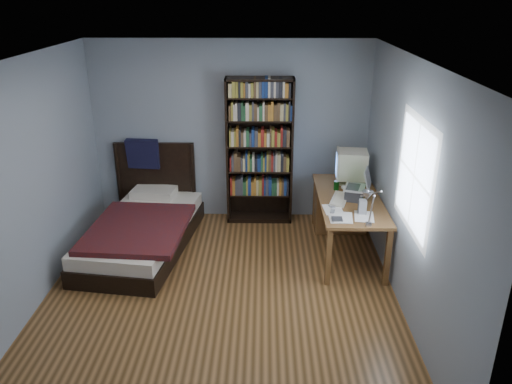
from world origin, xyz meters
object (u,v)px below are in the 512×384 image
laptop (356,191)px  bookshelf (260,152)px  desk (342,205)px  keyboard (339,199)px  bed (143,227)px  crt_monitor (351,165)px  soda_can (336,186)px  desk_lamp (368,199)px  speaker (363,207)px

laptop → bookshelf: (-1.17, 0.96, 0.18)m
desk → keyboard: (-0.13, -0.55, 0.33)m
keyboard → bed: 2.51m
crt_monitor → soda_can: bearing=-132.2°
desk → crt_monitor: crt_monitor is taller
laptop → desk_lamp: (-0.09, -1.07, 0.35)m
crt_monitor → laptop: bearing=-91.2°
speaker → desk: bearing=100.5°
soda_can → bed: bed is taller
keyboard → bookshelf: (-0.97, 1.01, 0.27)m
laptop → speaker: (0.00, -0.42, -0.02)m
desk → bed: bed is taller
crt_monitor → bed: bearing=-172.1°
speaker → soda_can: size_ratio=1.46×
bookshelf → bed: 1.85m
laptop → bed: bed is taller
crt_monitor → speaker: size_ratio=2.67×
bookshelf → desk: bearing=-22.2°
laptop → bed: 2.72m
keyboard → soda_can: (0.01, 0.34, 0.04)m
keyboard → soda_can: size_ratio=3.80×
desk → laptop: laptop is taller
desk_lamp → bookshelf: bookshelf is taller
soda_can → speaker: bearing=-74.6°
desk_lamp → speaker: bearing=81.5°
crt_monitor → desk_lamp: desk_lamp is taller
desk → soda_can: bearing=-121.1°
laptop → keyboard: (-0.20, -0.04, -0.09)m
speaker → bed: bed is taller
soda_can → keyboard: bearing=-90.9°
desk → desk_lamp: bearing=-91.0°
desk_lamp → bed: size_ratio=0.25×
desk → desk_lamp: desk_lamp is taller
laptop → keyboard: 0.22m
speaker → keyboard: bearing=124.4°
keyboard → speaker: bearing=-44.7°
laptop → desk_lamp: desk_lamp is taller
bookshelf → bed: size_ratio=0.90×
keyboard → bed: (-2.45, 0.19, -0.49)m
desk_lamp → bed: desk_lamp is taller
desk → laptop: 0.66m
desk → bed: bearing=-172.1°
crt_monitor → desk: bearing=-171.3°
desk → laptop: (0.06, -0.51, 0.42)m
laptop → speaker: size_ratio=2.28×
crt_monitor → laptop: (-0.01, -0.52, -0.15)m
desk_lamp → bookshelf: 2.31m
speaker → bookshelf: (-1.18, 1.38, 0.20)m
desk → desk_lamp: (-0.03, -1.58, 0.77)m
desk → bookshelf: (-1.11, 0.45, 0.60)m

